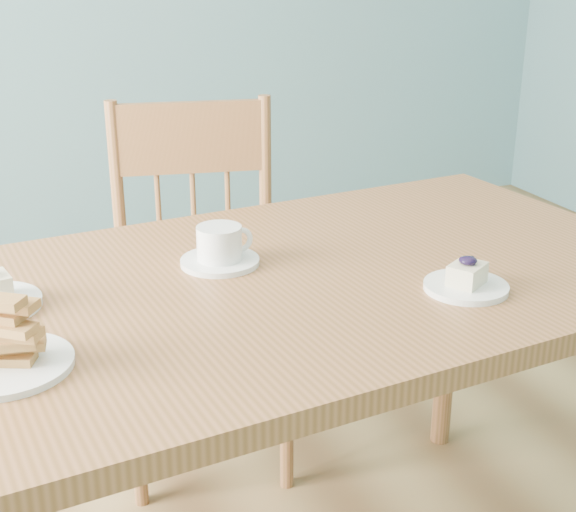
{
  "coord_description": "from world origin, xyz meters",
  "views": [
    {
      "loc": [
        -0.6,
        -1.53,
        1.4
      ],
      "look_at": [
        -0.06,
        -0.16,
        0.83
      ],
      "focal_mm": 50.0,
      "sensor_mm": 36.0,
      "label": 1
    }
  ],
  "objects": [
    {
      "name": "coffee_cup",
      "position": [
        -0.18,
        -0.1,
        0.85
      ],
      "size": [
        0.16,
        0.16,
        0.08
      ],
      "rotation": [
        0.0,
        0.0,
        0.04
      ],
      "color": "white",
      "rests_on": "dining_table"
    },
    {
      "name": "cheesecake_plate_near",
      "position": [
        0.2,
        -0.39,
        0.83
      ],
      "size": [
        0.16,
        0.16,
        0.07
      ],
      "rotation": [
        0.0,
        0.0,
        0.55
      ],
      "color": "white",
      "rests_on": "dining_table"
    },
    {
      "name": "biscotti_plate",
      "position": [
        -0.6,
        -0.39,
        0.85
      ],
      "size": [
        0.2,
        0.2,
        0.12
      ],
      "rotation": [
        0.0,
        0.0,
        -0.36
      ],
      "color": "white",
      "rests_on": "dining_table"
    },
    {
      "name": "dining_table",
      "position": [
        -0.06,
        -0.21,
        0.73
      ],
      "size": [
        1.6,
        1.02,
        0.81
      ],
      "rotation": [
        0.0,
        0.0,
        0.11
      ],
      "color": "#945C38",
      "rests_on": "ground"
    },
    {
      "name": "dining_chair",
      "position": [
        -0.07,
        0.46,
        0.52
      ],
      "size": [
        0.54,
        0.52,
        1.02
      ],
      "rotation": [
        0.0,
        0.0,
        -0.18
      ],
      "color": "#945C38",
      "rests_on": "ground"
    }
  ]
}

